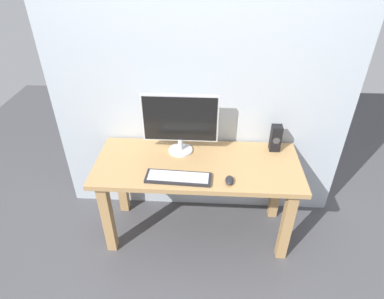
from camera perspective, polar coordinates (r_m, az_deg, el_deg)
The scene contains 7 objects.
ground_plane at distance 2.92m, azimuth 0.85°, elevation -13.87°, with size 6.00×6.00×0.00m, color #4C4C51.
wall_back at distance 2.40m, azimuth 1.56°, elevation 17.99°, with size 2.37×0.04×3.00m, color #B2BCC6.
desk at distance 2.50m, azimuth 0.97°, elevation -4.69°, with size 1.53×0.63×0.72m.
monitor at distance 2.43m, azimuth -2.11°, elevation 4.92°, with size 0.57×0.19×0.47m.
keyboard_primary at distance 2.27m, azimuth -2.43°, elevation -4.96°, with size 0.46×0.16×0.02m.
mouse at distance 2.25m, azimuth 6.60°, elevation -5.39°, with size 0.06×0.10×0.04m, color #232328.
speaker_right at distance 2.60m, azimuth 14.49°, elevation 1.96°, with size 0.08×0.08×0.21m.
Camera 1 is at (0.07, -1.95, 2.17)m, focal length 30.36 mm.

